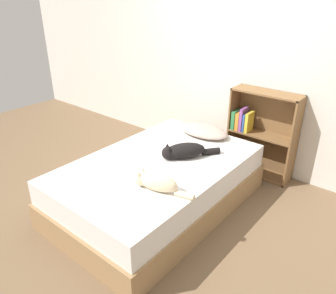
{
  "coord_description": "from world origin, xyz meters",
  "views": [
    {
      "loc": [
        1.84,
        -2.07,
        1.99
      ],
      "look_at": [
        0.0,
        0.15,
        0.6
      ],
      "focal_mm": 35.0,
      "sensor_mm": 36.0,
      "label": 1
    }
  ],
  "objects_px": {
    "pillow": "(203,131)",
    "cat_dark": "(184,151)",
    "cat_light": "(155,182)",
    "bookshelf": "(260,131)",
    "bed": "(158,184)"
  },
  "relations": [
    {
      "from": "pillow",
      "to": "cat_dark",
      "type": "bearing_deg",
      "value": -74.22
    },
    {
      "from": "cat_light",
      "to": "bed",
      "type": "bearing_deg",
      "value": -64.29
    },
    {
      "from": "bed",
      "to": "pillow",
      "type": "xyz_separation_m",
      "value": [
        -0.03,
        0.82,
        0.3
      ]
    },
    {
      "from": "bed",
      "to": "cat_light",
      "type": "height_order",
      "value": "cat_light"
    },
    {
      "from": "pillow",
      "to": "cat_dark",
      "type": "relative_size",
      "value": 1.13
    },
    {
      "from": "pillow",
      "to": "cat_dark",
      "type": "xyz_separation_m",
      "value": [
        0.17,
        -0.58,
        0.02
      ]
    },
    {
      "from": "pillow",
      "to": "cat_dark",
      "type": "distance_m",
      "value": 0.61
    },
    {
      "from": "cat_light",
      "to": "pillow",
      "type": "bearing_deg",
      "value": -87.35
    },
    {
      "from": "bed",
      "to": "cat_dark",
      "type": "xyz_separation_m",
      "value": [
        0.14,
        0.23,
        0.32
      ]
    },
    {
      "from": "bed",
      "to": "cat_dark",
      "type": "height_order",
      "value": "cat_dark"
    },
    {
      "from": "cat_light",
      "to": "bookshelf",
      "type": "relative_size",
      "value": 0.54
    },
    {
      "from": "bed",
      "to": "pillow",
      "type": "distance_m",
      "value": 0.87
    },
    {
      "from": "cat_light",
      "to": "cat_dark",
      "type": "xyz_separation_m",
      "value": [
        -0.17,
        0.61,
        -0.01
      ]
    },
    {
      "from": "cat_dark",
      "to": "cat_light",
      "type": "bearing_deg",
      "value": 51.85
    },
    {
      "from": "pillow",
      "to": "bookshelf",
      "type": "height_order",
      "value": "bookshelf"
    }
  ]
}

